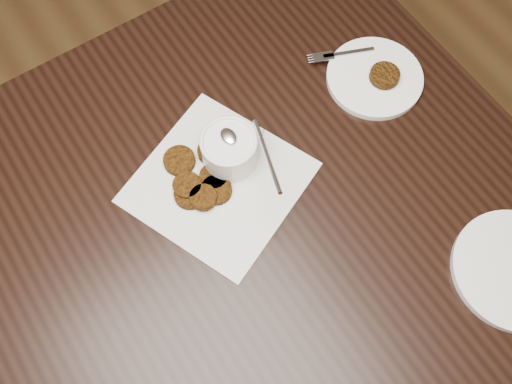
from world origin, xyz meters
TOP-DOWN VIEW (x-y plane):
  - floor at (0.00, 0.00)m, footprint 4.00×4.00m
  - table at (-0.06, 0.13)m, footprint 1.54×0.99m
  - napkin at (0.16, 0.20)m, footprint 0.36×0.36m
  - sauce_ramekin at (0.20, 0.23)m, footprint 0.14×0.14m
  - patty_cluster at (0.13, 0.21)m, footprint 0.23×0.23m
  - plate_with_patty at (0.54, 0.22)m, footprint 0.25×0.25m

SIDE VIEW (x-z plane):
  - floor at x=0.00m, z-range 0.00..0.00m
  - table at x=-0.06m, z-range 0.00..0.75m
  - napkin at x=0.16m, z-range 0.75..0.75m
  - patty_cluster at x=0.13m, z-range 0.75..0.77m
  - plate_with_patty at x=0.54m, z-range 0.75..0.78m
  - sauce_ramekin at x=0.20m, z-range 0.75..0.89m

